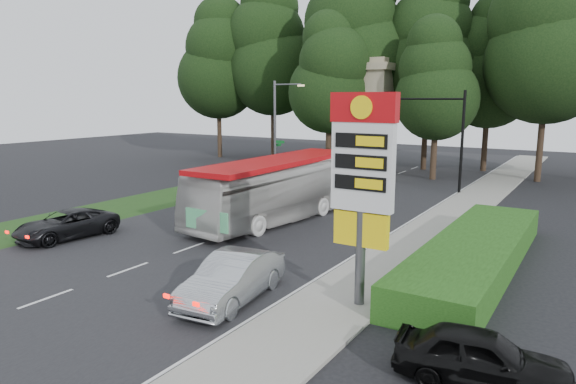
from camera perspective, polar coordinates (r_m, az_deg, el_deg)
The scene contains 22 objects.
ground at distance 21.05m, azimuth -18.37°, elevation -8.62°, with size 120.00×120.00×0.00m, color black.
road_surface at distance 29.80m, azimuth -0.42°, elevation -2.50°, with size 14.00×80.00×0.02m, color black.
sidewalk_right at distance 26.38m, azimuth 15.44°, elevation -4.49°, with size 3.00×80.00×0.12m, color gray.
grass_verge_left at distance 40.05m, azimuth -7.33°, elevation 0.76°, with size 5.00×50.00×0.02m, color #193814.
hedge at distance 21.80m, azimuth 20.06°, elevation -6.42°, with size 3.00×14.00×1.20m, color #1C4412.
gas_station_pylon at distance 16.01m, azimuth 8.28°, elevation 2.30°, with size 2.10×0.45×6.85m.
traffic_signal_mast at distance 37.90m, azimuth 16.92°, elevation 6.95°, with size 6.10×0.35×7.20m.
streetlight_signs at distance 41.30m, azimuth -1.20°, elevation 7.32°, with size 2.75×0.98×8.00m.
monument at distance 46.04m, azimuth 9.60°, elevation 8.33°, with size 3.00×3.00×10.05m.
tree_far_west at distance 59.15m, azimuth -7.81°, elevation 14.22°, with size 8.96×8.96×17.60m.
tree_west_mid at distance 57.27m, azimuth -1.71°, elevation 15.45°, with size 9.80×9.80×19.25m.
tree_west_near at distance 55.83m, azimuth 4.77°, elevation 13.82°, with size 8.40×8.40×16.50m.
tree_center_left at distance 50.24m, azimuth 7.92°, elevation 16.44°, with size 10.08×10.08×19.80m.
tree_center_right at distance 49.90m, azimuth 15.39°, elevation 15.06°, with size 9.24×9.24×18.15m.
tree_east_near at distance 50.54m, azimuth 21.56°, elevation 13.13°, with size 8.12×8.12×15.95m.
tree_east_mid at distance 46.00m, azimuth 27.09°, elevation 15.16°, with size 9.52×9.52×18.70m.
tree_monument_left at distance 46.83m, azimuth 4.62°, elevation 12.84°, with size 7.28×7.28×14.30m.
tree_monument_right at distance 43.75m, azimuth 16.28°, elevation 11.77°, with size 6.72×6.72×13.20m.
transit_bus at distance 28.09m, azimuth -1.02°, elevation 0.24°, with size 2.87×12.27×3.42m, color beige.
sedan_silver at distance 17.35m, azimuth -6.19°, elevation -9.51°, with size 1.66×4.77×1.57m, color #A8ACB0.
suv_charcoal at distance 26.93m, azimuth -23.39°, elevation -3.34°, with size 2.23×4.83×1.34m, color black.
parked_car_black at distance 13.43m, azimuth 20.64°, elevation -16.81°, with size 1.61×4.01×1.37m, color black.
Camera 1 is at (15.54, -12.54, 6.68)m, focal length 32.00 mm.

